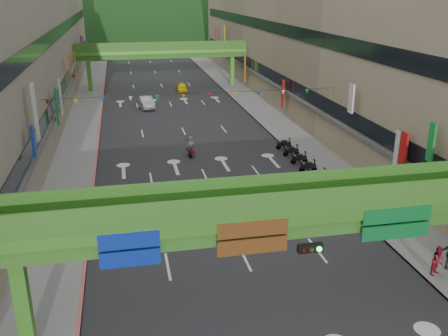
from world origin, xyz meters
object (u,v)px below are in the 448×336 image
object	(u,v)px
pedestrian_red	(438,263)
scooter_rider_mid	(258,190)
overpass_near	(304,227)
car_silver	(146,102)
car_yellow	(182,87)
scooter_rider_near	(206,215)

from	to	relation	value
pedestrian_red	scooter_rider_mid	bearing A→B (deg)	97.36
overpass_near	car_silver	xyz separation A→B (m)	(-4.31, 46.90, -4.44)
scooter_rider_mid	car_yellow	world-z (taller)	scooter_rider_mid
scooter_rider_near	car_silver	bearing A→B (deg)	92.83
car_silver	pedestrian_red	size ratio (longest dim) A/B	2.76
scooter_rider_near	car_silver	distance (m)	36.10
car_silver	car_yellow	xyz separation A→B (m)	(6.01, 10.30, -0.12)
overpass_near	scooter_rider_near	xyz separation A→B (m)	(-2.53, 10.84, -4.19)
overpass_near	scooter_rider_near	size ratio (longest dim) A/B	12.99
overpass_near	car_yellow	world-z (taller)	overpass_near
car_yellow	pedestrian_red	size ratio (longest dim) A/B	2.26
scooter_rider_near	car_silver	xyz separation A→B (m)	(-1.78, 36.06, -0.25)
overpass_near	car_yellow	bearing A→B (deg)	88.29
scooter_rider_mid	car_yellow	distance (m)	43.26
scooter_rider_near	car_yellow	xyz separation A→B (m)	(4.23, 46.35, -0.37)
scooter_rider_near	car_yellow	distance (m)	46.55
car_silver	car_yellow	size ratio (longest dim) A/B	1.22
scooter_rider_mid	scooter_rider_near	bearing A→B (deg)	-144.50
scooter_rider_mid	car_silver	size ratio (longest dim) A/B	0.45
overpass_near	car_yellow	distance (m)	57.40
scooter_rider_mid	car_silver	world-z (taller)	scooter_rider_mid
scooter_rider_near	pedestrian_red	size ratio (longest dim) A/B	1.27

